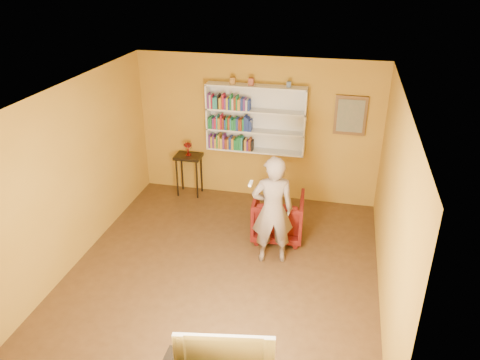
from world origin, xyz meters
name	(u,v)px	position (x,y,z in m)	size (l,w,h in m)	color
room_shell	(223,211)	(0.00, 0.00, 1.02)	(5.30, 5.80, 2.88)	#452D16
bookshelf	(256,118)	(0.00, 2.41, 1.59)	(1.80, 0.29, 1.23)	silver
books_row_lower	(231,143)	(-0.45, 2.30, 1.13)	(0.83, 0.19, 0.27)	#5B287A
books_row_middle	(231,123)	(-0.45, 2.30, 1.50)	(0.80, 0.19, 0.27)	#197039
books_row_upper	(229,103)	(-0.48, 2.30, 1.89)	(0.77, 0.19, 0.27)	#5B287A
ornament_left	(233,81)	(-0.42, 2.35, 2.27)	(0.09, 0.09, 0.12)	olive
ornament_centre	(251,82)	(-0.09, 2.35, 2.28)	(0.09, 0.09, 0.12)	#994833
ornament_right	(289,84)	(0.57, 2.35, 2.26)	(0.07, 0.07, 0.10)	#4B5D7D
framed_painting	(350,116)	(1.65, 2.46, 1.75)	(0.55, 0.05, 0.70)	brown
console_table	(189,162)	(-1.28, 2.25, 0.68)	(0.50, 0.38, 0.82)	black
ruby_lustre	(188,146)	(-1.28, 2.25, 1.00)	(0.16, 0.15, 0.26)	maroon
armchair	(278,216)	(0.64, 1.10, 0.38)	(0.81, 0.84, 0.76)	#450405
person	(273,210)	(0.64, 0.43, 0.86)	(0.63, 0.41, 1.73)	#756356
game_remote	(251,183)	(0.37, 0.12, 1.43)	(0.04, 0.15, 0.04)	white
television	(225,350)	(0.61, -2.25, 0.76)	(0.98, 0.13, 0.56)	black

